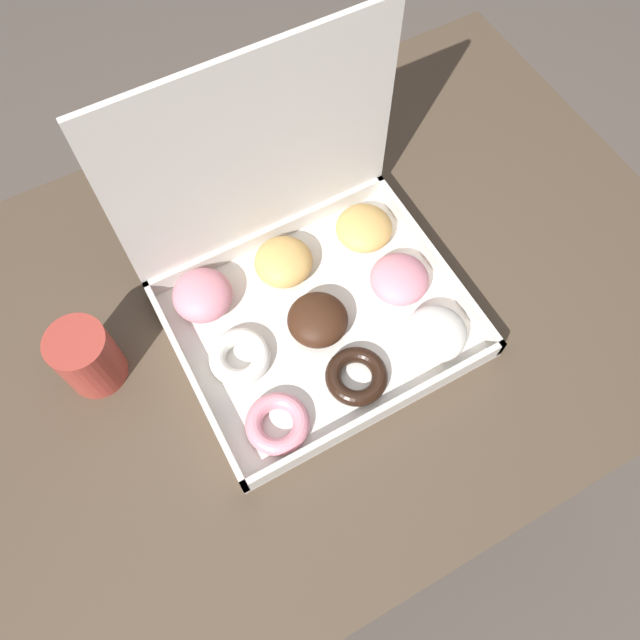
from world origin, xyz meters
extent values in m
plane|color=#564C44|center=(0.00, 0.00, 0.00)|extent=(8.00, 8.00, 0.00)
cube|color=#4C3D2D|center=(0.00, 0.00, 0.75)|extent=(1.23, 0.76, 0.03)
cylinder|color=#4C3D2D|center=(0.57, -0.33, 0.37)|extent=(0.06, 0.06, 0.74)
cylinder|color=#4C3D2D|center=(0.57, 0.33, 0.37)|extent=(0.06, 0.06, 0.74)
cube|color=silver|center=(0.06, -0.03, 0.77)|extent=(0.38, 0.31, 0.01)
cube|color=beige|center=(0.06, -0.18, 0.79)|extent=(0.38, 0.01, 0.03)
cube|color=beige|center=(0.06, 0.12, 0.79)|extent=(0.38, 0.01, 0.03)
cube|color=beige|center=(-0.12, -0.03, 0.79)|extent=(0.01, 0.31, 0.03)
cube|color=beige|center=(0.25, -0.03, 0.79)|extent=(0.01, 0.31, 0.03)
cube|color=beige|center=(0.06, 0.12, 0.95)|extent=(0.38, 0.01, 0.29)
torus|color=pink|center=(-0.05, -0.13, 0.79)|extent=(0.08, 0.08, 0.02)
torus|color=black|center=(0.07, -0.13, 0.79)|extent=(0.08, 0.08, 0.02)
ellipsoid|color=white|center=(0.18, -0.13, 0.80)|extent=(0.08, 0.08, 0.04)
torus|color=white|center=(-0.05, -0.03, 0.79)|extent=(0.08, 0.08, 0.02)
ellipsoid|color=#381E11|center=(0.06, -0.04, 0.80)|extent=(0.08, 0.08, 0.04)
ellipsoid|color=pink|center=(0.19, -0.04, 0.79)|extent=(0.08, 0.08, 0.04)
ellipsoid|color=pink|center=(-0.06, 0.07, 0.80)|extent=(0.08, 0.08, 0.05)
ellipsoid|color=tan|center=(0.06, 0.06, 0.80)|extent=(0.08, 0.08, 0.04)
ellipsoid|color=tan|center=(0.19, 0.06, 0.79)|extent=(0.08, 0.08, 0.04)
cylinder|color=#A3382D|center=(-0.22, 0.05, 0.82)|extent=(0.08, 0.08, 0.10)
cylinder|color=black|center=(-0.22, 0.05, 0.86)|extent=(0.06, 0.06, 0.01)
camera|label=1|loc=(-0.11, -0.35, 1.53)|focal=35.00mm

